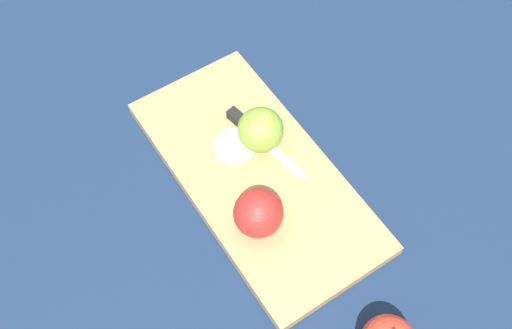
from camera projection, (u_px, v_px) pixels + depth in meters
The scene contains 6 objects.
ground_plane at pixel (256, 178), 0.92m from camera, with size 4.00×4.00×0.00m, color #14233D.
cutting_board at pixel (256, 175), 0.91m from camera, with size 0.44×0.23×0.02m.
apple_half_left at pixel (258, 213), 0.83m from camera, with size 0.07×0.07×0.07m.
apple_half_right at pixel (261, 130), 0.90m from camera, with size 0.07×0.07×0.07m.
knife at pixel (250, 129), 0.93m from camera, with size 0.16×0.04×0.02m.
apple_slice at pixel (234, 147), 0.92m from camera, with size 0.07×0.07×0.00m.
Camera 1 is at (-0.37, 0.27, 0.80)m, focal length 42.00 mm.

